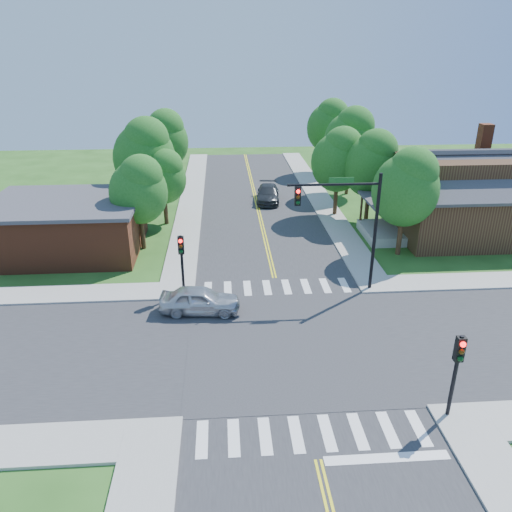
{
  "coord_description": "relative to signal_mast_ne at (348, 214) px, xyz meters",
  "views": [
    {
      "loc": [
        -3.18,
        -20.87,
        13.91
      ],
      "look_at": [
        -1.28,
        6.11,
        2.2
      ],
      "focal_mm": 35.0,
      "sensor_mm": 36.0,
      "label": 1
    }
  ],
  "objects": [
    {
      "name": "tree_e_d",
      "position": [
        4.95,
        28.87,
        0.57
      ],
      "size": [
        4.86,
        4.62,
        8.27
      ],
      "color": "#382314",
      "rests_on": "ground"
    },
    {
      "name": "house_ne",
      "position": [
        11.19,
        8.65,
        -1.52
      ],
      "size": [
        13.05,
        8.8,
        7.11
      ],
      "color": "#331C12",
      "rests_on": "ground"
    },
    {
      "name": "road_ns",
      "position": [
        -3.91,
        -5.59,
        -4.83
      ],
      "size": [
        10.0,
        90.0,
        0.04
      ],
      "primitive_type": "cube",
      "color": "#2D2D30",
      "rests_on": "ground"
    },
    {
      "name": "intersection_patch",
      "position": [
        -3.91,
        -5.59,
        -4.85
      ],
      "size": [
        10.2,
        10.2,
        0.06
      ],
      "primitive_type": "cube",
      "color": "#2D2D30",
      "rests_on": "ground"
    },
    {
      "name": "ground",
      "position": [
        -3.91,
        -5.59,
        -4.85
      ],
      "size": [
        100.0,
        100.0,
        0.0
      ],
      "primitive_type": "plane",
      "color": "#264F18",
      "rests_on": "ground"
    },
    {
      "name": "tree_e_b",
      "position": [
        4.94,
        12.25,
        0.17
      ],
      "size": [
        4.51,
        4.28,
        7.66
      ],
      "color": "#382314",
      "rests_on": "ground"
    },
    {
      "name": "crosswalk_north",
      "position": [
        -3.91,
        0.61,
        -4.8
      ],
      "size": [
        8.85,
        2.0,
        0.01
      ],
      "color": "white",
      "rests_on": "ground"
    },
    {
      "name": "tree_house",
      "position": [
        2.66,
        13.93,
        0.14
      ],
      "size": [
        4.48,
        4.25,
        7.61
      ],
      "color": "#382314",
      "rests_on": "ground"
    },
    {
      "name": "signal_pole_nw",
      "position": [
        -9.51,
        -0.01,
        -2.19
      ],
      "size": [
        0.34,
        0.42,
        3.8
      ],
      "color": "black",
      "rests_on": "ground"
    },
    {
      "name": "road_ew",
      "position": [
        -3.91,
        -5.59,
        -4.83
      ],
      "size": [
        90.0,
        10.0,
        0.04
      ],
      "primitive_type": "cube",
      "color": "#2D2D30",
      "rests_on": "ground"
    },
    {
      "name": "stop_bar",
      "position": [
        -1.41,
        -13.19,
        -4.85
      ],
      "size": [
        4.6,
        0.45,
        0.09
      ],
      "primitive_type": "cube",
      "color": "white",
      "rests_on": "ground"
    },
    {
      "name": "tree_e_a",
      "position": [
        5.29,
        5.19,
        0.15
      ],
      "size": [
        4.49,
        4.27,
        7.64
      ],
      "color": "#382314",
      "rests_on": "ground"
    },
    {
      "name": "tree_w_a",
      "position": [
        -12.81,
        7.54,
        -0.33
      ],
      "size": [
        4.06,
        3.86,
        6.9
      ],
      "color": "#382314",
      "rests_on": "ground"
    },
    {
      "name": "tree_w_d",
      "position": [
        -13.11,
        31.63,
        -0.41
      ],
      "size": [
        3.99,
        3.79,
        6.78
      ],
      "color": "#382314",
      "rests_on": "ground"
    },
    {
      "name": "car_dgrey",
      "position": [
        -2.81,
        18.36,
        -4.13
      ],
      "size": [
        2.97,
        5.35,
        1.44
      ],
      "primitive_type": "imported",
      "rotation": [
        0.0,
        0.0,
        -0.1
      ],
      "color": "#2F3234",
      "rests_on": "ground"
    },
    {
      "name": "sidewalk_ne",
      "position": [
        11.9,
        10.23,
        -4.78
      ],
      "size": [
        40.0,
        40.0,
        0.14
      ],
      "color": "#9E9B93",
      "rests_on": "ground"
    },
    {
      "name": "tree_w_b",
      "position": [
        -13.21,
        14.23,
        0.73
      ],
      "size": [
        5.01,
        4.76,
        8.51
      ],
      "color": "#382314",
      "rests_on": "ground"
    },
    {
      "name": "signal_mast_ne",
      "position": [
        0.0,
        0.0,
        0.0
      ],
      "size": [
        5.3,
        0.42,
        7.2
      ],
      "color": "black",
      "rests_on": "ground"
    },
    {
      "name": "tree_e_c",
      "position": [
        5.23,
        20.35,
        0.69
      ],
      "size": [
        4.97,
        4.72,
        8.45
      ],
      "color": "#382314",
      "rests_on": "ground"
    },
    {
      "name": "tree_bldg",
      "position": [
        -11.66,
        12.79,
        -0.79
      ],
      "size": [
        3.65,
        3.47,
        6.21
      ],
      "color": "#382314",
      "rests_on": "ground"
    },
    {
      "name": "centerline",
      "position": [
        -3.91,
        -5.59,
        -4.8
      ],
      "size": [
        0.3,
        90.0,
        0.01
      ],
      "color": "yellow",
      "rests_on": "ground"
    },
    {
      "name": "crosswalk_south",
      "position": [
        -3.91,
        -11.79,
        -4.8
      ],
      "size": [
        8.85,
        2.0,
        0.01
      ],
      "color": "white",
      "rests_on": "ground"
    },
    {
      "name": "building_nw",
      "position": [
        -18.11,
        7.61,
        -2.97
      ],
      "size": [
        10.4,
        8.4,
        3.73
      ],
      "color": "brown",
      "rests_on": "ground"
    },
    {
      "name": "car_silver",
      "position": [
        -8.48,
        -2.09,
        -4.1
      ],
      "size": [
        2.56,
        4.72,
        1.5
      ],
      "primitive_type": "imported",
      "rotation": [
        0.0,
        0.0,
        1.48
      ],
      "color": "silver",
      "rests_on": "ground"
    },
    {
      "name": "sidewalk_nw",
      "position": [
        -19.73,
        10.23,
        -4.78
      ],
      "size": [
        40.0,
        40.0,
        0.14
      ],
      "color": "#9E9B93",
      "rests_on": "ground"
    },
    {
      "name": "tree_w_c",
      "position": [
        -12.51,
        22.6,
        0.45
      ],
      "size": [
        4.76,
        4.52,
        8.09
      ],
      "color": "#382314",
      "rests_on": "ground"
    },
    {
      "name": "signal_pole_se",
      "position": [
        1.69,
        -11.21,
        -2.19
      ],
      "size": [
        0.34,
        0.42,
        3.8
      ],
      "color": "black",
      "rests_on": "ground"
    }
  ]
}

